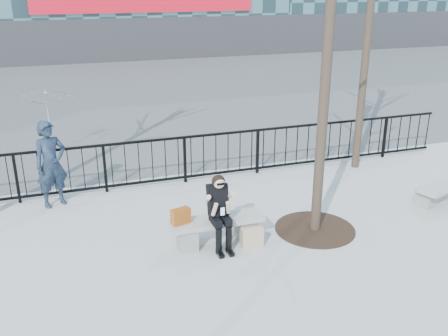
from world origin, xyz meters
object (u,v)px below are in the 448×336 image
object	(u,v)px
bench_main	(217,228)
bench_second	(445,191)
standing_man	(51,164)
seated_woman	(220,213)

from	to	relation	value
bench_main	bench_second	distance (m)	5.06
standing_man	bench_second	bearing A→B (deg)	-41.02
bench_main	standing_man	size ratio (longest dim) A/B	0.91
bench_second	standing_man	world-z (taller)	standing_man
bench_second	standing_man	bearing A→B (deg)	142.95
bench_main	seated_woman	size ratio (longest dim) A/B	1.23
bench_main	bench_second	world-z (taller)	bench_main
bench_main	bench_second	size ratio (longest dim) A/B	1.10
seated_woman	standing_man	bearing A→B (deg)	133.81
bench_second	seated_woman	distance (m)	5.08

